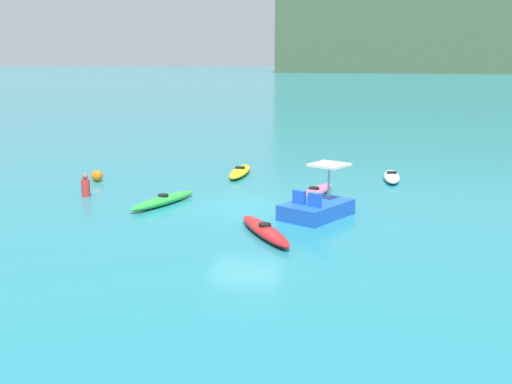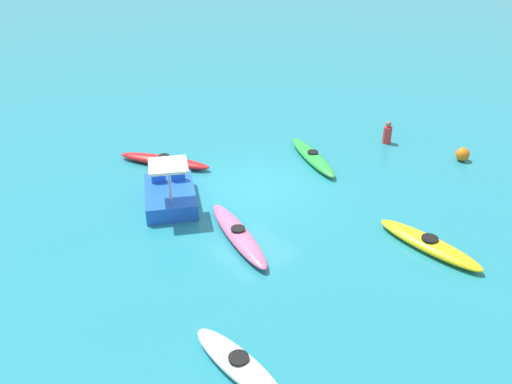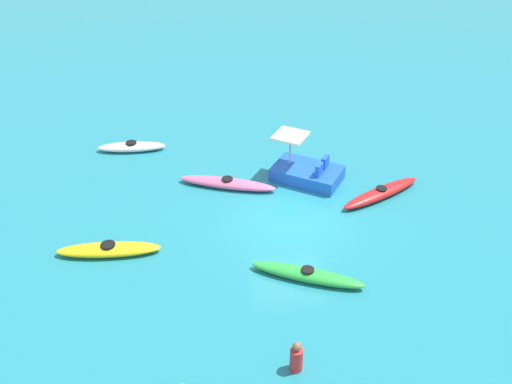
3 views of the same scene
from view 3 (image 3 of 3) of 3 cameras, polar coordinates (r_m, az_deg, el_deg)
The scene contains 8 objects.
ground_plane at distance 20.24m, azimuth 3.12°, elevation -2.70°, with size 600.00×600.00×0.00m, color teal.
kayak_yellow at distance 19.26m, azimuth -13.51°, elevation -5.21°, with size 0.75×3.17×0.37m.
kayak_white at distance 24.73m, azimuth -11.46°, elevation 4.14°, with size 0.73×2.67×0.37m.
kayak_pink at distance 21.90m, azimuth -2.67°, elevation 0.82°, with size 1.53×3.56×0.37m.
kayak_red at distance 21.78m, azimuth 11.51°, elevation -0.07°, with size 2.30×3.22×0.37m.
kayak_green at distance 17.88m, azimuth 4.79°, elevation -7.65°, with size 1.72×3.35×0.37m.
pedal_boat_blue at distance 22.31m, azimuth 4.72°, elevation 1.91°, with size 2.47×2.83×1.68m.
person_near_shore at distance 15.30m, azimuth 3.77°, elevation -15.08°, with size 0.43×0.43×0.88m.
Camera 3 is at (-16.42, 1.92, 11.68)m, focal length 43.11 mm.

